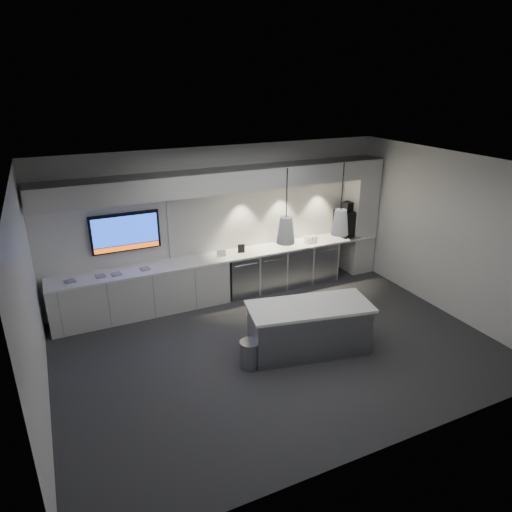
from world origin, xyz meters
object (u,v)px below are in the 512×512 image
coffee_machine (347,222)px  bin (250,354)px  wall_tv (125,232)px  island (309,328)px

coffee_machine → bin: bearing=-151.0°
coffee_machine → wall_tv: bearing=170.7°
wall_tv → bin: 3.29m
wall_tv → bin: size_ratio=2.82×
wall_tv → coffee_machine: size_ratio=1.64×
island → coffee_machine: bearing=56.6°
bin → coffee_machine: bearing=35.4°
island → coffee_machine: (2.43, 2.47, 0.79)m
wall_tv → bin: wall_tv is taller
island → coffee_machine: 3.56m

